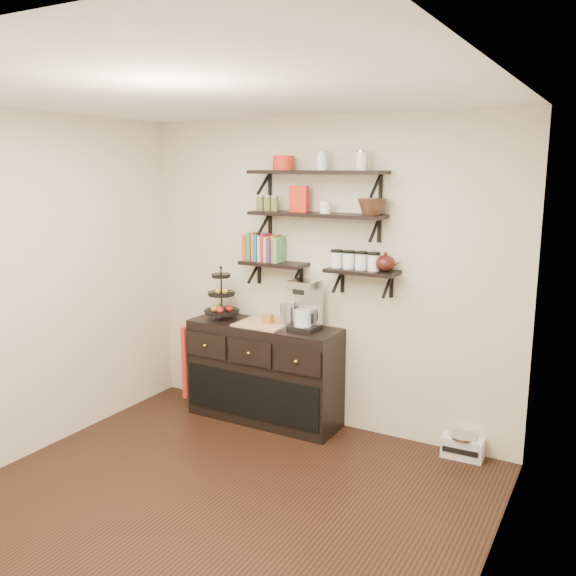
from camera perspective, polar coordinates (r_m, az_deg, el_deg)
The scene contains 23 objects.
floor at distance 4.39m, azimuth -7.77°, elevation -20.12°, with size 3.50×3.50×0.00m, color black.
ceiling at distance 3.77m, azimuth -8.90°, elevation 17.57°, with size 3.50×3.50×0.02m, color white.
back_wall at distance 5.32m, azimuth 3.23°, elevation 1.22°, with size 3.50×0.02×2.70m, color beige.
left_wall at distance 5.10m, azimuth -24.09°, elevation -0.20°, with size 0.02×3.50×2.70m, color beige.
right_wall at distance 3.15m, azimuth 18.03°, elevation -6.42°, with size 0.02×3.50×2.70m, color beige.
shelf_top at distance 5.13m, azimuth 2.68°, elevation 10.75°, with size 1.20×0.27×0.23m.
shelf_mid at distance 5.14m, azimuth 2.65°, elevation 6.84°, with size 1.20×0.27×0.23m.
shelf_low_left at distance 5.41m, azimuth -1.32°, elevation 2.22°, with size 0.60×0.25×0.23m.
shelf_low_right at distance 5.03m, azimuth 6.94°, elevation 1.47°, with size 0.60×0.25×0.23m.
cookbooks at distance 5.43m, azimuth -2.14°, elevation 3.71°, with size 0.36×0.15×0.26m.
glass_canisters at distance 5.04m, azimuth 6.28°, elevation 2.51°, with size 0.43×0.10×0.13m.
sideboard at distance 5.57m, azimuth -2.24°, elevation -7.88°, with size 1.40×0.50×0.92m.
fruit_stand at distance 5.64m, azimuth -6.19°, elevation -1.24°, with size 0.32×0.32×0.47m.
candle at distance 5.40m, azimuth -1.87°, elevation -2.90°, with size 0.08×0.08×0.08m, color #966222.
coffee_maker at distance 5.22m, azimuth 1.68°, elevation -1.70°, with size 0.24×0.23×0.43m.
thermal_carafe at distance 5.27m, azimuth -0.14°, elevation -2.64°, with size 0.11×0.11×0.22m, color silver.
apron at distance 5.88m, azimuth -8.88°, elevation -6.63°, with size 0.04×0.29×0.68m, color #A8121D.
radio at distance 5.19m, azimuth 16.03°, elevation -14.06°, with size 0.33×0.22×0.19m.
recipe_box at distance 5.20m, azimuth 1.05°, elevation 8.32°, with size 0.16×0.06×0.22m, color red.
walnut_bowl at distance 4.93m, azimuth 7.88°, elevation 7.53°, with size 0.24×0.24×0.13m, color black, non-canonical shape.
ramekins at distance 5.09m, azimuth 3.51°, elevation 7.54°, with size 0.09×0.09×0.10m, color white.
teapot at distance 4.95m, azimuth 9.11°, elevation 2.43°, with size 0.21×0.16×0.16m, color #35140F, non-canonical shape.
red_pot at distance 5.27m, azimuth -0.43°, elevation 11.62°, with size 0.18×0.18×0.12m, color red.
Camera 1 is at (2.30, -2.96, 2.28)m, focal length 38.00 mm.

